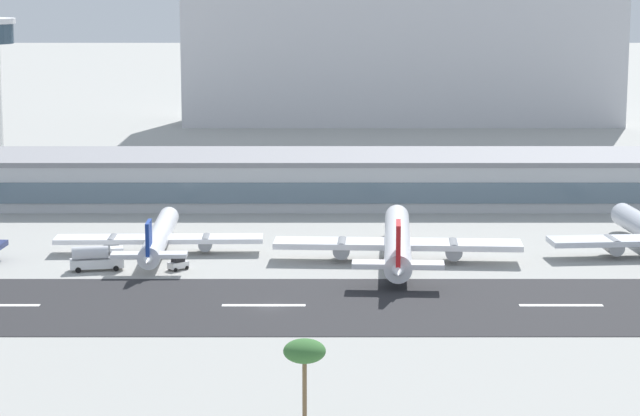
{
  "coord_description": "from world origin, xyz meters",
  "views": [
    {
      "loc": [
        7.18,
        -177.98,
        47.04
      ],
      "look_at": [
        8.14,
        43.24,
        6.49
      ],
      "focal_mm": 72.33,
      "sensor_mm": 36.0,
      "label": 1
    }
  ],
  "objects_px": {
    "airliner_navy_tail_gate_1": "(153,238)",
    "service_fuel_truck_2": "(91,258)",
    "terminal_building": "(272,179)",
    "distant_hotel_block": "(396,51)",
    "service_baggage_tug_0": "(173,264)",
    "palm_tree_1": "(299,353)",
    "airliner_red_tail_gate_2": "(392,243)"
  },
  "relations": [
    {
      "from": "airliner_red_tail_gate_2",
      "to": "service_baggage_tug_0",
      "type": "xyz_separation_m",
      "value": [
        -35.51,
        -5.18,
        -2.21
      ]
    },
    {
      "from": "palm_tree_1",
      "to": "service_fuel_truck_2",
      "type": "bearing_deg",
      "value": 114.37
    },
    {
      "from": "terminal_building",
      "to": "airliner_red_tail_gate_2",
      "type": "distance_m",
      "value": 60.08
    },
    {
      "from": "distant_hotel_block",
      "to": "airliner_navy_tail_gate_1",
      "type": "height_order",
      "value": "distant_hotel_block"
    },
    {
      "from": "distant_hotel_block",
      "to": "service_fuel_truck_2",
      "type": "height_order",
      "value": "distant_hotel_block"
    },
    {
      "from": "airliner_red_tail_gate_2",
      "to": "service_fuel_truck_2",
      "type": "distance_m",
      "value": 48.81
    },
    {
      "from": "airliner_red_tail_gate_2",
      "to": "service_baggage_tug_0",
      "type": "height_order",
      "value": "airliner_red_tail_gate_2"
    },
    {
      "from": "distant_hotel_block",
      "to": "palm_tree_1",
      "type": "distance_m",
      "value": 282.02
    },
    {
      "from": "distant_hotel_block",
      "to": "service_baggage_tug_0",
      "type": "bearing_deg",
      "value": -103.33
    },
    {
      "from": "terminal_building",
      "to": "distant_hotel_block",
      "type": "bearing_deg",
      "value": 76.48
    },
    {
      "from": "terminal_building",
      "to": "airliner_red_tail_gate_2",
      "type": "xyz_separation_m",
      "value": [
        21.5,
        -56.08,
        -1.82
      ]
    },
    {
      "from": "distant_hotel_block",
      "to": "service_baggage_tug_0",
      "type": "height_order",
      "value": "distant_hotel_block"
    },
    {
      "from": "terminal_building",
      "to": "airliner_red_tail_gate_2",
      "type": "height_order",
      "value": "airliner_red_tail_gate_2"
    },
    {
      "from": "airliner_navy_tail_gate_1",
      "to": "service_baggage_tug_0",
      "type": "bearing_deg",
      "value": -160.29
    },
    {
      "from": "airliner_navy_tail_gate_1",
      "to": "service_baggage_tug_0",
      "type": "distance_m",
      "value": 12.8
    },
    {
      "from": "service_baggage_tug_0",
      "to": "service_fuel_truck_2",
      "type": "xyz_separation_m",
      "value": [
        -12.97,
        -0.33,
        0.98
      ]
    },
    {
      "from": "service_baggage_tug_0",
      "to": "airliner_navy_tail_gate_1",
      "type": "bearing_deg",
      "value": -110.71
    },
    {
      "from": "service_baggage_tug_0",
      "to": "airliner_red_tail_gate_2",
      "type": "bearing_deg",
      "value": 146.47
    },
    {
      "from": "airliner_navy_tail_gate_1",
      "to": "airliner_red_tail_gate_2",
      "type": "relative_size",
      "value": 0.83
    },
    {
      "from": "airliner_red_tail_gate_2",
      "to": "service_fuel_truck_2",
      "type": "bearing_deg",
      "value": 99.63
    },
    {
      "from": "airliner_red_tail_gate_2",
      "to": "service_baggage_tug_0",
      "type": "bearing_deg",
      "value": 101.44
    },
    {
      "from": "airliner_navy_tail_gate_1",
      "to": "service_fuel_truck_2",
      "type": "relative_size",
      "value": 4.61
    },
    {
      "from": "terminal_building",
      "to": "distant_hotel_block",
      "type": "distance_m",
      "value": 148.46
    },
    {
      "from": "airliner_navy_tail_gate_1",
      "to": "palm_tree_1",
      "type": "xyz_separation_m",
      "value": [
        25.78,
        -87.63,
        6.32
      ]
    },
    {
      "from": "terminal_building",
      "to": "airliner_navy_tail_gate_1",
      "type": "bearing_deg",
      "value": -110.61
    },
    {
      "from": "terminal_building",
      "to": "palm_tree_1",
      "type": "xyz_separation_m",
      "value": [
        7.2,
        -137.05,
        3.95
      ]
    },
    {
      "from": "airliner_navy_tail_gate_1",
      "to": "palm_tree_1",
      "type": "relative_size",
      "value": 3.92
    },
    {
      "from": "service_fuel_truck_2",
      "to": "palm_tree_1",
      "type": "xyz_separation_m",
      "value": [
        34.19,
        -75.46,
        7.0
      ]
    },
    {
      "from": "distant_hotel_block",
      "to": "service_fuel_truck_2",
      "type": "xyz_separation_m",
      "value": [
        -61.44,
        -204.9,
        -20.75
      ]
    },
    {
      "from": "distant_hotel_block",
      "to": "airliner_red_tail_gate_2",
      "type": "height_order",
      "value": "distant_hotel_block"
    },
    {
      "from": "distant_hotel_block",
      "to": "service_baggage_tug_0",
      "type": "distance_m",
      "value": 211.35
    },
    {
      "from": "airliner_red_tail_gate_2",
      "to": "palm_tree_1",
      "type": "bearing_deg",
      "value": 173.13
    }
  ]
}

